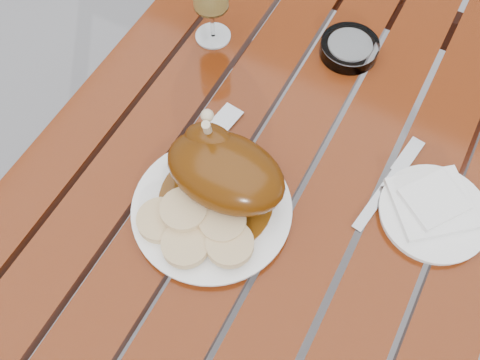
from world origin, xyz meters
The scene contains 11 objects.
ground centered at (0.00, 0.00, 0.00)m, with size 60.00×60.00×0.00m, color slate.
table centered at (0.00, 0.00, 0.38)m, with size 0.80×1.20×0.75m, color maroon.
dinner_plate centered at (-0.05, -0.12, 0.76)m, with size 0.26×0.26×0.02m, color white.
roast_duck centered at (-0.05, -0.07, 0.82)m, with size 0.20×0.19×0.14m.
bread_dumplings centered at (-0.05, -0.17, 0.78)m, with size 0.19×0.13×0.03m.
wine_glass centered at (-0.24, 0.22, 0.83)m, with size 0.07×0.07×0.17m, color tan.
side_plate centered at (0.27, 0.05, 0.76)m, with size 0.18×0.18×0.01m, color white.
napkin centered at (0.26, 0.06, 0.77)m, with size 0.12×0.11×0.01m, color white.
ashtray centered at (0.01, 0.31, 0.76)m, with size 0.11×0.11×0.03m, color #B2B7BC.
fork centered at (-0.13, -0.03, 0.75)m, with size 0.02×0.20×0.01m, color gray.
knife centered at (0.18, 0.05, 0.75)m, with size 0.02×0.18×0.01m, color gray.
Camera 1 is at (0.17, -0.43, 1.54)m, focal length 40.00 mm.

